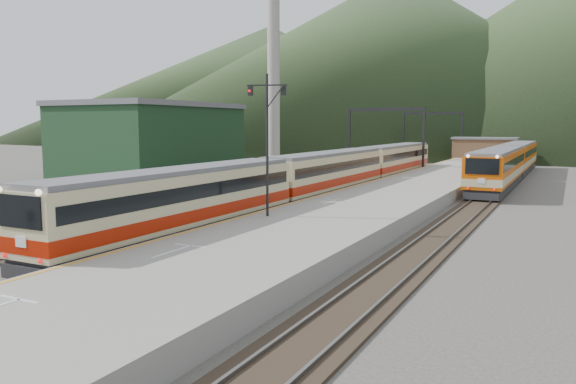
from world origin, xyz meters
The scene contains 17 objects.
track_main centered at (0.00, 40.00, 0.07)m, with size 2.60×200.00×0.23m.
track_far centered at (-5.00, 40.00, 0.07)m, with size 2.60×200.00×0.23m.
track_second centered at (11.50, 40.00, 0.07)m, with size 2.60×200.00×0.23m.
platform centered at (5.60, 38.00, 0.50)m, with size 8.00×100.00×1.00m, color gray.
gantry_near centered at (-2.85, 55.00, 5.59)m, with size 9.55×0.25×8.00m.
gantry_far centered at (-2.85, 80.00, 5.59)m, with size 9.55×0.25×8.00m.
warehouse centered at (-28.00, 42.00, 4.32)m, with size 14.50×20.50×8.60m.
smokestack centered at (-22.00, 62.00, 15.00)m, with size 1.80×1.80×30.00m, color #9E998E.
station_shed centered at (5.60, 78.00, 2.57)m, with size 9.40×4.40×3.10m.
hill_a centered at (-40.00, 190.00, 30.00)m, with size 180.00×180.00×60.00m, color #28401F.
hill_d centered at (-120.00, 240.00, 27.50)m, with size 200.00×200.00×55.00m, color #28401F.
main_train centered at (0.00, 30.67, 1.92)m, with size 2.77×56.83×3.38m.
second_train centered at (11.50, 53.36, 2.05)m, with size 2.97×40.51×3.63m.
signal_mast centered at (2.93, 15.25, 5.61)m, with size 2.13×0.76×7.61m.
short_signal_b centered at (-2.85, 32.96, 1.46)m, with size 0.24×0.18×2.27m.
short_signal_c centered at (-6.58, 14.39, 1.46)m, with size 0.22×0.17×2.27m.
worker centered at (-4.08, 7.46, 0.85)m, with size 0.62×0.41×1.70m, color #20212D.
Camera 1 is at (17.60, -11.08, 5.91)m, focal length 35.00 mm.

